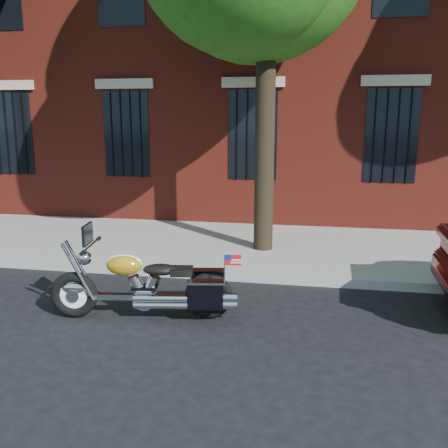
# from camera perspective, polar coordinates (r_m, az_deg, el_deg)

# --- Properties ---
(ground) EXTENTS (120.00, 120.00, 0.00)m
(ground) POSITION_cam_1_polar(r_m,az_deg,el_deg) (6.95, -2.36, -9.89)
(ground) COLOR black
(ground) RESTS_ON ground
(curb) EXTENTS (40.00, 0.16, 0.15)m
(curb) POSITION_cam_1_polar(r_m,az_deg,el_deg) (8.20, -0.20, -5.84)
(curb) COLOR gray
(curb) RESTS_ON ground
(sidewalk) EXTENTS (40.00, 3.60, 0.15)m
(sidewalk) POSITION_cam_1_polar(r_m,az_deg,el_deg) (9.98, 1.82, -2.55)
(sidewalk) COLOR gray
(sidewalk) RESTS_ON ground
(building) EXTENTS (26.00, 10.08, 12.00)m
(building) POSITION_cam_1_polar(r_m,az_deg,el_deg) (16.74, 5.86, 23.82)
(building) COLOR maroon
(building) RESTS_ON ground
(motorcycle) EXTENTS (2.53, 0.95, 1.27)m
(motorcycle) POSITION_cam_1_polar(r_m,az_deg,el_deg) (6.63, -8.40, -7.19)
(motorcycle) COLOR black
(motorcycle) RESTS_ON ground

